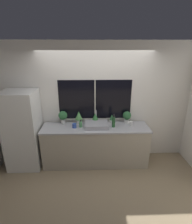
% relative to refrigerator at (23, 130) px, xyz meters
% --- Properties ---
extents(ground_plane, '(14.00, 14.00, 0.00)m').
position_rel_refrigerator_xyz_m(ground_plane, '(1.57, -0.27, -0.86)').
color(ground_plane, '#937F60').
extents(wall_back, '(8.00, 0.09, 2.70)m').
position_rel_refrigerator_xyz_m(wall_back, '(1.57, 0.37, 0.49)').
color(wall_back, silver).
rests_on(wall_back, ground_plane).
extents(wall_left, '(0.06, 7.00, 2.70)m').
position_rel_refrigerator_xyz_m(wall_left, '(-0.63, 1.23, 0.49)').
color(wall_left, silver).
rests_on(wall_left, ground_plane).
extents(wall_right, '(0.06, 7.00, 2.70)m').
position_rel_refrigerator_xyz_m(wall_right, '(3.77, 1.23, 0.49)').
color(wall_right, silver).
rests_on(wall_right, ground_plane).
extents(counter, '(2.35, 0.60, 0.91)m').
position_rel_refrigerator_xyz_m(counter, '(1.57, 0.01, -0.41)').
color(counter, '#B2A893').
rests_on(counter, ground_plane).
extents(refrigerator, '(0.70, 0.67, 1.73)m').
position_rel_refrigerator_xyz_m(refrigerator, '(0.00, 0.00, 0.00)').
color(refrigerator, silver).
rests_on(refrigerator, ground_plane).
extents(sink, '(0.51, 0.44, 0.30)m').
position_rel_refrigerator_xyz_m(sink, '(1.59, 0.03, 0.09)').
color(sink, '#ADADB2').
rests_on(sink, counter).
extents(potted_plant_far_left, '(0.20, 0.20, 0.30)m').
position_rel_refrigerator_xyz_m(potted_plant_far_left, '(0.84, 0.23, 0.23)').
color(potted_plant_far_left, white).
rests_on(potted_plant_far_left, counter).
extents(potted_plant_left, '(0.17, 0.17, 0.29)m').
position_rel_refrigerator_xyz_m(potted_plant_left, '(1.20, 0.23, 0.22)').
color(potted_plant_left, white).
rests_on(potted_plant_left, counter).
extents(potted_plant_center, '(0.14, 0.14, 0.24)m').
position_rel_refrigerator_xyz_m(potted_plant_center, '(1.58, 0.23, 0.18)').
color(potted_plant_center, white).
rests_on(potted_plant_center, counter).
extents(potted_plant_right, '(0.11, 0.11, 0.21)m').
position_rel_refrigerator_xyz_m(potted_plant_right, '(1.95, 0.23, 0.16)').
color(potted_plant_right, white).
rests_on(potted_plant_right, counter).
extents(potted_plant_far_right, '(0.19, 0.19, 0.27)m').
position_rel_refrigerator_xyz_m(potted_plant_far_right, '(2.30, 0.23, 0.21)').
color(potted_plant_far_right, white).
rests_on(potted_plant_far_right, counter).
extents(soap_bottle, '(0.07, 0.07, 0.17)m').
position_rel_refrigerator_xyz_m(soap_bottle, '(1.25, 0.03, 0.12)').
color(soap_bottle, '#519E5B').
rests_on(soap_bottle, counter).
extents(bottle_tall, '(0.07, 0.07, 0.30)m').
position_rel_refrigerator_xyz_m(bottle_tall, '(1.96, 0.01, 0.17)').
color(bottle_tall, '#235128').
rests_on(bottle_tall, counter).
extents(mug_white, '(0.07, 0.07, 0.10)m').
position_rel_refrigerator_xyz_m(mug_white, '(2.36, 0.06, 0.10)').
color(mug_white, white).
rests_on(mug_white, counter).
extents(mug_blue, '(0.09, 0.09, 0.09)m').
position_rel_refrigerator_xyz_m(mug_blue, '(1.11, -0.00, 0.09)').
color(mug_blue, '#3351AD').
rests_on(mug_blue, counter).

